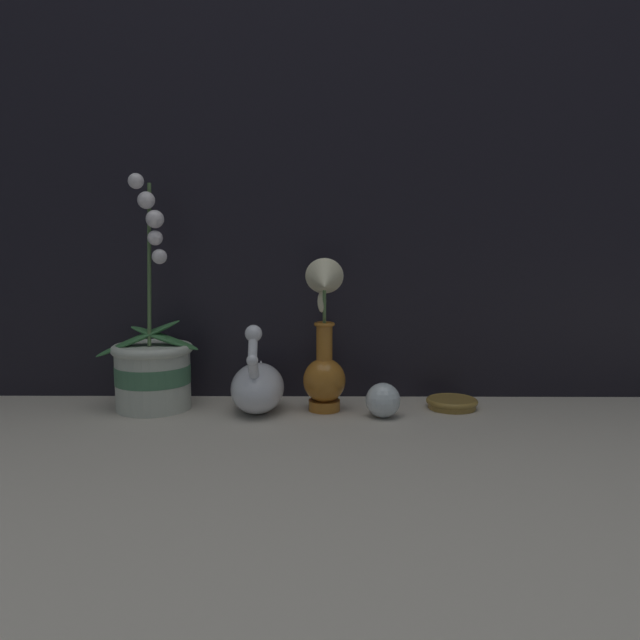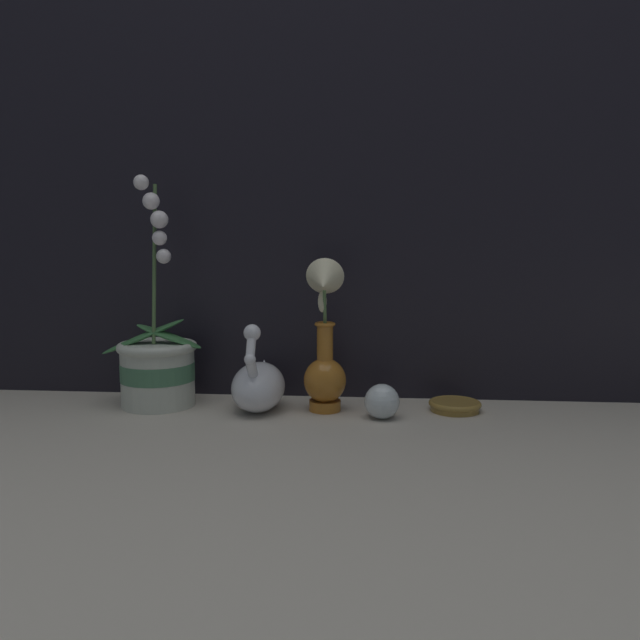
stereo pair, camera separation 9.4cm
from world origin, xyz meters
name	(u,v)px [view 2 (the right image)]	position (x,y,z in m)	size (l,w,h in m)	color
ground_plane	(296,432)	(0.00, 0.00, 0.00)	(2.80, 2.80, 0.00)	#BCB2A3
window_backdrop	(310,127)	(0.00, 0.28, 0.60)	(2.80, 0.03, 1.20)	black
orchid_potted_plant	(158,364)	(-0.32, 0.16, 0.09)	(0.22, 0.17, 0.49)	beige
swan_figurine	(259,384)	(-0.09, 0.14, 0.06)	(0.11, 0.20, 0.19)	white
blue_vase	(325,352)	(0.04, 0.14, 0.13)	(0.09, 0.11, 0.32)	#B26B23
glass_sphere	(382,401)	(0.16, 0.10, 0.04)	(0.07, 0.07, 0.07)	silver
amber_dish	(455,405)	(0.31, 0.17, 0.01)	(0.11, 0.11, 0.02)	olive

